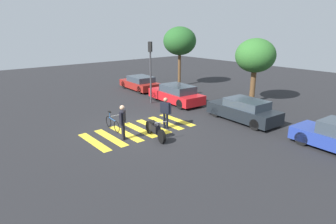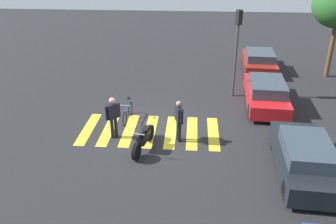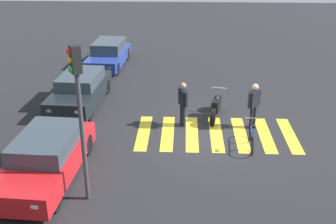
{
  "view_description": "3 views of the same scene",
  "coord_description": "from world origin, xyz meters",
  "px_view_note": "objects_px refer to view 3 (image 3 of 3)",
  "views": [
    {
      "loc": [
        12.19,
        -8.14,
        5.39
      ],
      "look_at": [
        0.63,
        1.48,
        0.88
      ],
      "focal_mm": 30.35,
      "sensor_mm": 36.0,
      "label": 1
    },
    {
      "loc": [
        13.08,
        1.77,
        7.24
      ],
      "look_at": [
        0.19,
        0.79,
        1.02
      ],
      "focal_mm": 37.41,
      "sensor_mm": 36.0,
      "label": 2
    },
    {
      "loc": [
        -13.96,
        1.22,
        7.03
      ],
      "look_at": [
        -0.19,
        1.78,
        0.95
      ],
      "focal_mm": 44.85,
      "sensor_mm": 36.0,
      "label": 3
    }
  ],
  "objects_px": {
    "police_motorcycle": "(216,107)",
    "car_blue_hatchback": "(109,54)",
    "leaning_bicycle": "(251,138)",
    "traffic_light_pole": "(79,102)",
    "car_red_convertible": "(46,157)",
    "car_black_suv": "(80,90)",
    "officer_on_foot": "(183,101)",
    "officer_by_motorcycle": "(254,103)"
  },
  "relations": [
    {
      "from": "car_red_convertible",
      "to": "car_blue_hatchback",
      "type": "relative_size",
      "value": 1.09
    },
    {
      "from": "officer_by_motorcycle",
      "to": "police_motorcycle",
      "type": "bearing_deg",
      "value": 57.49
    },
    {
      "from": "officer_by_motorcycle",
      "to": "car_black_suv",
      "type": "xyz_separation_m",
      "value": [
        2.03,
        7.07,
        -0.38
      ]
    },
    {
      "from": "officer_on_foot",
      "to": "car_red_convertible",
      "type": "bearing_deg",
      "value": 132.67
    },
    {
      "from": "officer_by_motorcycle",
      "to": "car_black_suv",
      "type": "relative_size",
      "value": 0.39
    },
    {
      "from": "car_blue_hatchback",
      "to": "traffic_light_pole",
      "type": "xyz_separation_m",
      "value": [
        -12.4,
        -1.49,
        2.31
      ]
    },
    {
      "from": "car_red_convertible",
      "to": "traffic_light_pole",
      "type": "bearing_deg",
      "value": -127.62
    },
    {
      "from": "car_red_convertible",
      "to": "car_black_suv",
      "type": "height_order",
      "value": "car_red_convertible"
    },
    {
      "from": "car_blue_hatchback",
      "to": "leaning_bicycle",
      "type": "bearing_deg",
      "value": -144.54
    },
    {
      "from": "police_motorcycle",
      "to": "car_black_suv",
      "type": "bearing_deg",
      "value": 78.43
    },
    {
      "from": "police_motorcycle",
      "to": "traffic_light_pole",
      "type": "distance_m",
      "value": 7.36
    },
    {
      "from": "police_motorcycle",
      "to": "officer_by_motorcycle",
      "type": "height_order",
      "value": "officer_by_motorcycle"
    },
    {
      "from": "officer_on_foot",
      "to": "traffic_light_pole",
      "type": "distance_m",
      "value": 5.9
    },
    {
      "from": "officer_on_foot",
      "to": "car_black_suv",
      "type": "bearing_deg",
      "value": 66.05
    },
    {
      "from": "leaning_bicycle",
      "to": "car_blue_hatchback",
      "type": "height_order",
      "value": "car_blue_hatchback"
    },
    {
      "from": "leaning_bicycle",
      "to": "traffic_light_pole",
      "type": "relative_size",
      "value": 0.38
    },
    {
      "from": "leaning_bicycle",
      "to": "car_blue_hatchback",
      "type": "bearing_deg",
      "value": 35.46
    },
    {
      "from": "officer_on_foot",
      "to": "traffic_light_pole",
      "type": "height_order",
      "value": "traffic_light_pole"
    },
    {
      "from": "officer_by_motorcycle",
      "to": "traffic_light_pole",
      "type": "bearing_deg",
      "value": 132.42
    },
    {
      "from": "police_motorcycle",
      "to": "car_red_convertible",
      "type": "xyz_separation_m",
      "value": [
        -4.56,
        5.42,
        0.19
      ]
    },
    {
      "from": "officer_on_foot",
      "to": "car_blue_hatchback",
      "type": "xyz_separation_m",
      "value": [
        7.49,
        4.13,
        -0.36
      ]
    },
    {
      "from": "leaning_bicycle",
      "to": "traffic_light_pole",
      "type": "bearing_deg",
      "value": 122.91
    },
    {
      "from": "police_motorcycle",
      "to": "car_blue_hatchback",
      "type": "height_order",
      "value": "car_blue_hatchback"
    },
    {
      "from": "car_black_suv",
      "to": "car_blue_hatchback",
      "type": "height_order",
      "value": "car_blue_hatchback"
    },
    {
      "from": "car_red_convertible",
      "to": "car_blue_hatchback",
      "type": "bearing_deg",
      "value": 0.14
    },
    {
      "from": "car_red_convertible",
      "to": "car_black_suv",
      "type": "relative_size",
      "value": 1.05
    },
    {
      "from": "traffic_light_pole",
      "to": "car_red_convertible",
      "type": "bearing_deg",
      "value": 52.38
    },
    {
      "from": "police_motorcycle",
      "to": "car_red_convertible",
      "type": "height_order",
      "value": "car_red_convertible"
    },
    {
      "from": "police_motorcycle",
      "to": "officer_on_foot",
      "type": "bearing_deg",
      "value": 120.65
    },
    {
      "from": "car_black_suv",
      "to": "traffic_light_pole",
      "type": "bearing_deg",
      "value": -165.54
    },
    {
      "from": "leaning_bicycle",
      "to": "officer_on_foot",
      "type": "relative_size",
      "value": 0.96
    },
    {
      "from": "police_motorcycle",
      "to": "car_blue_hatchback",
      "type": "xyz_separation_m",
      "value": [
        6.71,
        5.45,
        0.18
      ]
    },
    {
      "from": "officer_on_foot",
      "to": "car_red_convertible",
      "type": "xyz_separation_m",
      "value": [
        -3.78,
        4.1,
        -0.35
      ]
    },
    {
      "from": "officer_by_motorcycle",
      "to": "car_blue_hatchback",
      "type": "height_order",
      "value": "officer_by_motorcycle"
    },
    {
      "from": "officer_on_foot",
      "to": "officer_by_motorcycle",
      "type": "relative_size",
      "value": 0.99
    },
    {
      "from": "leaning_bicycle",
      "to": "car_blue_hatchback",
      "type": "relative_size",
      "value": 0.39
    },
    {
      "from": "officer_by_motorcycle",
      "to": "car_red_convertible",
      "type": "xyz_separation_m",
      "value": [
        -3.71,
        6.76,
        -0.37
      ]
    },
    {
      "from": "police_motorcycle",
      "to": "traffic_light_pole",
      "type": "bearing_deg",
      "value": 145.21
    },
    {
      "from": "officer_on_foot",
      "to": "car_blue_hatchback",
      "type": "relative_size",
      "value": 0.41
    },
    {
      "from": "police_motorcycle",
      "to": "car_red_convertible",
      "type": "relative_size",
      "value": 0.45
    },
    {
      "from": "officer_on_foot",
      "to": "leaning_bicycle",
      "type": "bearing_deg",
      "value": -124.8
    },
    {
      "from": "car_red_convertible",
      "to": "car_black_suv",
      "type": "xyz_separation_m",
      "value": [
        5.73,
        0.3,
        -0.01
      ]
    }
  ]
}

